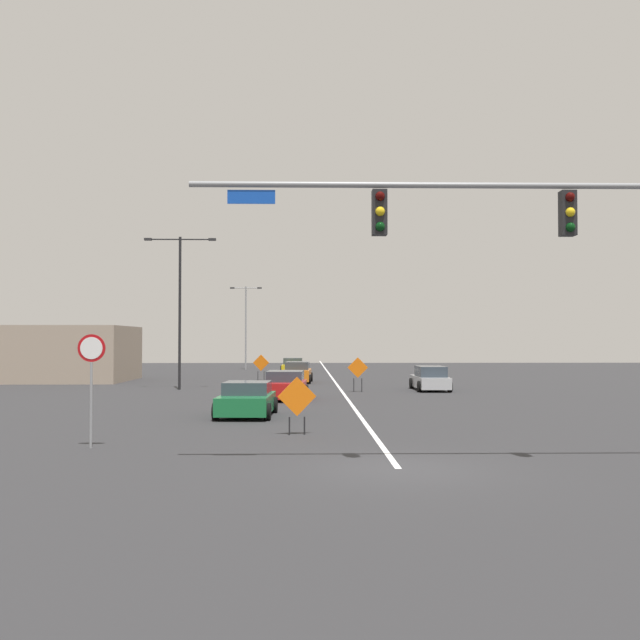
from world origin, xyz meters
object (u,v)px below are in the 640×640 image
at_px(car_silver_near, 430,379).
at_px(car_orange_mid, 297,373).
at_px(car_red_passing, 285,386).
at_px(stop_sign, 91,368).
at_px(construction_sign_median_far, 358,370).
at_px(traffic_signal_assembly, 567,238).
at_px(street_lamp_near_right, 180,299).
at_px(construction_sign_right_shoulder, 261,364).
at_px(car_green_approaching, 247,400).
at_px(car_yellow_far, 293,366).
at_px(street_lamp_far_left, 246,321).
at_px(construction_sign_left_lane, 297,399).

bearing_deg(car_silver_near, car_orange_mid, 134.77).
bearing_deg(car_red_passing, stop_sign, -107.05).
height_order(construction_sign_median_far, car_orange_mid, construction_sign_median_far).
xyz_separation_m(traffic_signal_assembly, street_lamp_near_right, (-13.54, 26.75, 0.07)).
height_order(car_red_passing, car_silver_near, car_silver_near).
bearing_deg(construction_sign_median_far, car_silver_near, 15.09).
bearing_deg(car_red_passing, traffic_signal_assembly, -69.96).
bearing_deg(car_orange_mid, construction_sign_median_far, -68.83).
bearing_deg(construction_sign_right_shoulder, car_silver_near, -45.74).
bearing_deg(construction_sign_right_shoulder, stop_sign, -94.56).
xyz_separation_m(car_orange_mid, car_silver_near, (7.87, -7.93, -0.02)).
distance_m(car_red_passing, car_silver_near, 10.58).
distance_m(traffic_signal_assembly, car_silver_near, 26.28).
bearing_deg(car_green_approaching, traffic_signal_assembly, -54.26).
height_order(street_lamp_near_right, construction_sign_right_shoulder, street_lamp_near_right).
bearing_deg(car_silver_near, car_red_passing, -142.01).
distance_m(traffic_signal_assembly, car_orange_mid, 34.71).
distance_m(construction_sign_right_shoulder, car_silver_near, 15.15).
relative_size(traffic_signal_assembly, car_red_passing, 3.27).
relative_size(stop_sign, car_yellow_far, 0.71).
distance_m(construction_sign_median_far, car_silver_near, 4.54).
distance_m(construction_sign_median_far, car_red_passing, 6.69).
bearing_deg(street_lamp_far_left, traffic_signal_assembly, -78.01).
xyz_separation_m(construction_sign_median_far, construction_sign_left_lane, (-3.27, -18.63, -0.15)).
xyz_separation_m(construction_sign_median_far, car_green_approaching, (-5.28, -13.08, -0.63)).
bearing_deg(construction_sign_median_far, traffic_signal_assembly, -82.94).
relative_size(street_lamp_near_right, car_red_passing, 2.25).
bearing_deg(car_red_passing, car_yellow_far, 90.18).
height_order(stop_sign, street_lamp_far_left, street_lamp_far_left).
bearing_deg(car_yellow_far, street_lamp_near_right, -105.22).
bearing_deg(construction_sign_right_shoulder, traffic_signal_assembly, -75.80).
bearing_deg(construction_sign_right_shoulder, car_yellow_far, 81.06).
xyz_separation_m(street_lamp_far_left, car_red_passing, (4.95, -37.16, -4.22)).
bearing_deg(street_lamp_far_left, stop_sign, -89.93).
xyz_separation_m(traffic_signal_assembly, construction_sign_right_shoulder, (-9.28, 36.68, -4.13)).
relative_size(street_lamp_near_right, car_orange_mid, 2.15).
bearing_deg(construction_sign_median_far, stop_sign, -112.66).
relative_size(street_lamp_far_left, car_silver_near, 1.87).
bearing_deg(traffic_signal_assembly, street_lamp_near_right, 116.84).
xyz_separation_m(stop_sign, construction_sign_left_lane, (5.61, 2.65, -1.07)).
bearing_deg(car_red_passing, street_lamp_near_right, 131.13).
relative_size(car_orange_mid, car_yellow_far, 0.96).
height_order(traffic_signal_assembly, car_red_passing, traffic_signal_assembly).
bearing_deg(car_silver_near, construction_sign_left_lane, -111.04).
xyz_separation_m(stop_sign, car_silver_near, (13.22, 22.45, -1.51)).
relative_size(traffic_signal_assembly, construction_sign_left_lane, 7.35).
relative_size(traffic_signal_assembly, car_yellow_far, 3.01).
bearing_deg(street_lamp_far_left, construction_sign_median_far, -74.30).
distance_m(construction_sign_median_far, car_yellow_far, 25.92).
distance_m(traffic_signal_assembly, stop_sign, 12.80).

